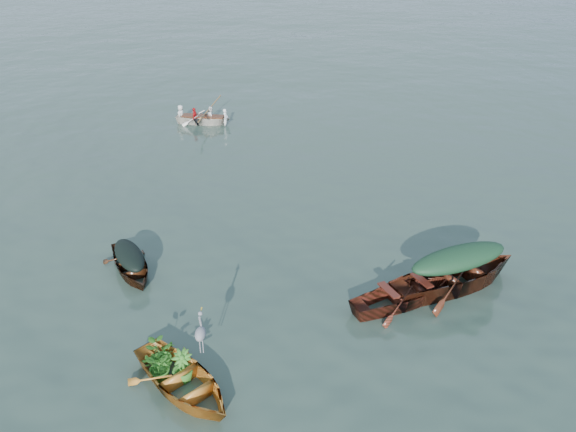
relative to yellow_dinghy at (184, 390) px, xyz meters
The scene contains 13 objects.
ground 4.58m from the yellow_dinghy, 55.31° to the left, with size 140.00×140.00×0.00m, color #33473C.
yellow_dinghy is the anchor object (origin of this frame).
dark_covered_boat 4.77m from the yellow_dinghy, 117.62° to the left, with size 1.19×3.20×0.77m, color #41200F.
green_tarp_boat 7.28m from the yellow_dinghy, 30.57° to the left, with size 1.59×5.12×1.24m, color #511E13.
open_wooden_boat 5.72m from the yellow_dinghy, 31.71° to the left, with size 1.25×4.02×0.91m, color maroon.
rowed_boat 16.72m from the yellow_dinghy, 97.74° to the left, with size 1.07×3.55×0.81m, color white.
dark_tarp_cover 4.81m from the yellow_dinghy, 117.62° to the left, with size 0.65×1.76×0.40m, color black.
green_tarp_cover 7.34m from the yellow_dinghy, 30.57° to the left, with size 0.88×2.81×0.52m, color #17391F.
thwart_benches 5.74m from the yellow_dinghy, 31.71° to the left, with size 0.75×2.01×0.04m, color #42170F, non-canonical shape.
heron 1.08m from the yellow_dinghy, 51.19° to the left, with size 0.28×0.40×0.92m, color gray, non-canonical shape.
dinghy_weeds 0.95m from the yellow_dinghy, 133.22° to the left, with size 0.70×0.90×0.60m, color #206B1C.
rowers 16.74m from the yellow_dinghy, 97.74° to the left, with size 0.96×2.49×0.76m, color white.
oars 16.73m from the yellow_dinghy, 97.74° to the left, with size 2.60×0.60×0.06m, color brown, non-canonical shape.
Camera 1 is at (-0.29, -12.03, 8.36)m, focal length 35.00 mm.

